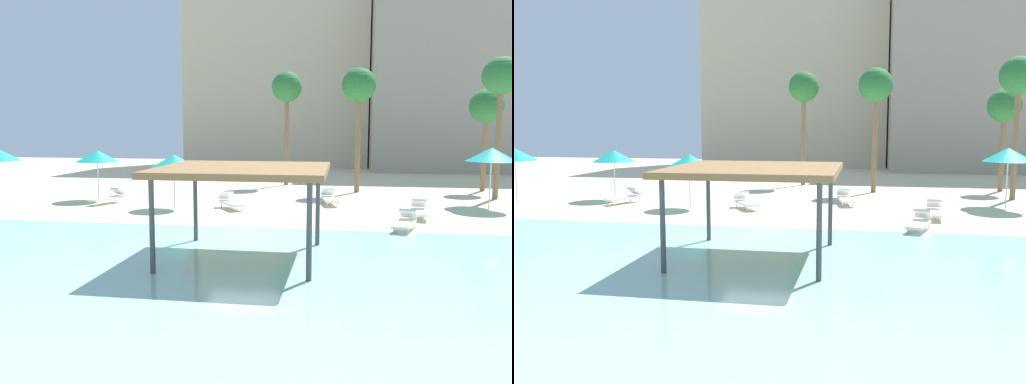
# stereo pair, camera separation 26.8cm
# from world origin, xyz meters

# --- Properties ---
(ground_plane) EXTENTS (80.00, 80.00, 0.00)m
(ground_plane) POSITION_xyz_m (0.00, 0.00, 0.00)
(ground_plane) COLOR beige
(lagoon_water) EXTENTS (44.00, 13.50, 0.04)m
(lagoon_water) POSITION_xyz_m (0.00, -5.25, 0.02)
(lagoon_water) COLOR #99D1C6
(lagoon_water) RESTS_ON ground
(shade_pavilion) EXTENTS (4.66, 4.66, 2.64)m
(shade_pavilion) POSITION_xyz_m (0.69, -2.99, 2.49)
(shade_pavilion) COLOR #42474C
(shade_pavilion) RESTS_ON ground
(beach_umbrella_teal_0) EXTENTS (2.25, 2.25, 2.80)m
(beach_umbrella_teal_0) POSITION_xyz_m (9.99, 7.80, 2.48)
(beach_umbrella_teal_0) COLOR silver
(beach_umbrella_teal_0) RESTS_ON ground
(beach_umbrella_teal_2) EXTENTS (2.01, 2.01, 2.47)m
(beach_umbrella_teal_2) POSITION_xyz_m (-4.22, 5.73, 2.19)
(beach_umbrella_teal_2) COLOR silver
(beach_umbrella_teal_2) RESTS_ON ground
(beach_umbrella_teal_4) EXTENTS (2.14, 2.14, 2.54)m
(beach_umbrella_teal_4) POSITION_xyz_m (-8.90, 7.69, 2.24)
(beach_umbrella_teal_4) COLOR silver
(beach_umbrella_teal_4) RESTS_ON ground
(lounge_chair_0) EXTENTS (1.33, 1.97, 0.74)m
(lounge_chair_0) POSITION_xyz_m (-7.82, 6.56, 0.33)
(lounge_chair_0) COLOR white
(lounge_chair_0) RESTS_ON ground
(lounge_chair_1) EXTENTS (1.09, 1.99, 0.74)m
(lounge_chair_1) POSITION_xyz_m (5.68, 2.04, 0.33)
(lounge_chair_1) COLOR white
(lounge_chair_1) RESTS_ON ground
(lounge_chair_2) EXTENTS (1.54, 1.92, 0.74)m
(lounge_chair_2) POSITION_xyz_m (-1.65, 6.00, 0.33)
(lounge_chair_2) COLOR white
(lounge_chair_2) RESTS_ON ground
(lounge_chair_4) EXTENTS (0.94, 1.97, 0.74)m
(lounge_chair_4) POSITION_xyz_m (2.78, 8.03, 0.33)
(lounge_chair_4) COLOR white
(lounge_chair_4) RESTS_ON ground
(lounge_chair_5) EXTENTS (0.77, 1.94, 0.74)m
(lounge_chair_5) POSITION_xyz_m (6.52, 4.81, 0.33)
(lounge_chair_5) COLOR white
(lounge_chair_5) RESTS_ON ground
(palm_tree_0) EXTENTS (1.90, 1.90, 7.13)m
(palm_tree_0) POSITION_xyz_m (-0.21, 16.10, 5.98)
(palm_tree_0) COLOR brown
(palm_tree_0) RESTS_ON ground
(palm_tree_1) EXTENTS (1.90, 1.90, 5.84)m
(palm_tree_1) POSITION_xyz_m (11.39, 14.88, 4.76)
(palm_tree_1) COLOR brown
(palm_tree_1) RESTS_ON ground
(palm_tree_2) EXTENTS (1.90, 1.90, 7.23)m
(palm_tree_2) POSITION_xyz_m (11.17, 11.34, 6.07)
(palm_tree_2) COLOR brown
(palm_tree_2) RESTS_ON ground
(palm_tree_3) EXTENTS (1.90, 1.90, 6.97)m
(palm_tree_3) POSITION_xyz_m (4.17, 13.08, 5.83)
(palm_tree_3) COLOR brown
(palm_tree_3) RESTS_ON ground
(hotel_block_0) EXTENTS (16.80, 8.09, 19.08)m
(hotel_block_0) POSITION_xyz_m (-2.98, 34.23, 9.54)
(hotel_block_0) COLOR beige
(hotel_block_0) RESTS_ON ground
(hotel_block_1) EXTENTS (16.52, 11.66, 15.44)m
(hotel_block_1) POSITION_xyz_m (13.82, 31.55, 7.72)
(hotel_block_1) COLOR #9E9384
(hotel_block_1) RESTS_ON ground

